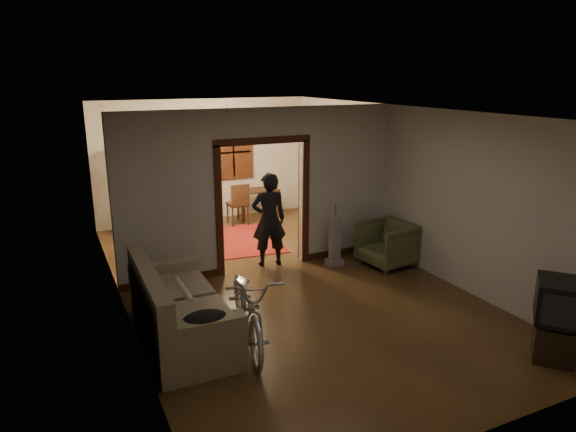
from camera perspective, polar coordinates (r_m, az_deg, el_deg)
floor at (r=8.63m, az=-0.86°, el=-7.22°), size 5.00×8.50×0.01m
ceiling at (r=7.98m, az=-0.94°, el=11.68°), size 5.00×8.50×0.01m
wall_back at (r=12.11m, az=-9.29°, el=6.12°), size 5.00×0.02×2.80m
wall_left at (r=7.54m, az=-18.46°, el=-0.15°), size 0.02×8.50×2.80m
wall_right at (r=9.47m, az=13.03°, el=3.33°), size 0.02×8.50×2.80m
partition_wall at (r=8.86m, az=-2.91°, el=2.89°), size 5.00×0.14×2.80m
door_casing at (r=8.93m, az=-2.88°, el=1.01°), size 1.74×0.20×2.32m
far_window at (r=12.26m, az=-6.11°, el=7.06°), size 0.98×0.06×1.28m
chandelier at (r=10.33m, az=-6.75°, el=9.94°), size 0.24×0.24×0.24m
light_switch at (r=9.27m, az=3.30°, el=2.49°), size 0.08×0.01×0.12m
sofa at (r=6.81m, az=-11.73°, el=-9.35°), size 1.02×2.22×1.01m
rolled_paper at (r=7.09m, az=-11.54°, el=-8.11°), size 0.10×0.80×0.10m
jacket at (r=5.95m, az=-9.19°, el=-11.18°), size 0.51×0.39×0.15m
bicycle at (r=6.59m, az=-4.47°, el=-9.90°), size 1.04×2.03×1.02m
armchair at (r=9.36m, az=10.96°, el=-3.07°), size 0.97×0.95×0.80m
tv_stand at (r=7.11m, az=27.46°, el=-12.27°), size 0.67×0.67×0.45m
crt_tv at (r=6.90m, az=28.01°, el=-8.34°), size 0.79×0.78×0.50m
vacuum at (r=9.19m, az=5.23°, el=-2.82°), size 0.30×0.24×0.90m
person at (r=9.08m, az=-2.14°, el=-0.41°), size 0.68×0.50×1.69m
oriental_rug at (r=10.68m, az=-5.64°, el=-2.71°), size 1.83×2.27×0.02m
locker at (r=11.67m, az=-15.43°, el=3.01°), size 0.99×0.66×1.84m
globe at (r=11.50m, az=-15.79°, el=7.97°), size 0.27×0.27×0.27m
desk at (r=12.18m, az=-3.37°, el=1.31°), size 1.05×0.75×0.70m
desk_chair at (r=11.72m, az=-5.65°, el=1.34°), size 0.43×0.43×0.96m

